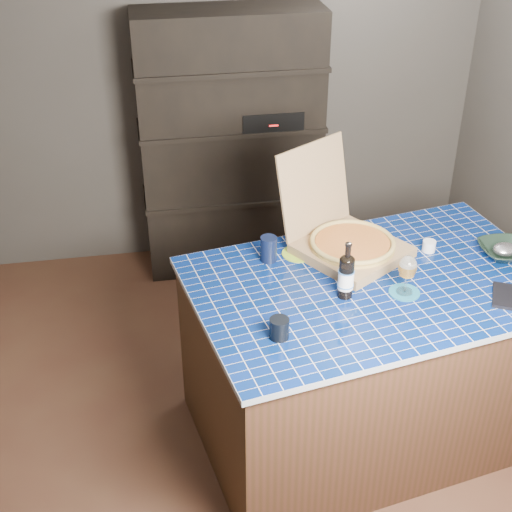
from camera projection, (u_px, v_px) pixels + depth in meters
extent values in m
plane|color=brown|center=(273.00, 402.00, 3.99)|extent=(3.50, 3.50, 0.00)
plane|color=#49443F|center=(225.00, 85.00, 4.79)|extent=(3.50, 0.00, 3.50)
plane|color=#49443F|center=(408.00, 512.00, 1.87)|extent=(3.50, 0.00, 3.50)
cube|color=black|center=(231.00, 146.00, 4.79)|extent=(1.20, 0.40, 1.80)
cube|color=black|center=(269.00, 114.00, 4.67)|extent=(0.40, 0.32, 0.12)
cube|color=#48291C|center=(367.00, 361.00, 3.60)|extent=(1.83, 1.32, 0.91)
cube|color=#051B4E|center=(375.00, 284.00, 3.35)|extent=(1.87, 1.37, 0.03)
cube|color=#997F4F|center=(352.00, 250.00, 3.53)|extent=(0.63, 0.63, 0.05)
cube|color=#997F4F|center=(314.00, 187.00, 3.57)|extent=(0.44, 0.33, 0.45)
cylinder|color=tan|center=(352.00, 245.00, 3.52)|extent=(0.42, 0.42, 0.01)
cylinder|color=maroon|center=(352.00, 243.00, 3.51)|extent=(0.37, 0.37, 0.01)
torus|color=tan|center=(353.00, 242.00, 3.51)|extent=(0.42, 0.42, 0.03)
cylinder|color=black|center=(346.00, 278.00, 3.19)|extent=(0.07, 0.07, 0.19)
ellipsoid|color=black|center=(347.00, 260.00, 3.14)|extent=(0.07, 0.07, 0.04)
cylinder|color=black|center=(348.00, 251.00, 3.12)|extent=(0.03, 0.03, 0.08)
cylinder|color=white|center=(346.00, 280.00, 3.20)|extent=(0.07, 0.07, 0.09)
cylinder|color=#3D7CD0|center=(345.00, 285.00, 3.21)|extent=(0.08, 0.08, 0.01)
cylinder|color=#3D7CD0|center=(346.00, 271.00, 3.17)|extent=(0.08, 0.08, 0.01)
cylinder|color=#186380|center=(404.00, 292.00, 3.26)|extent=(0.14, 0.14, 0.01)
cylinder|color=white|center=(404.00, 291.00, 3.26)|extent=(0.07, 0.07, 0.01)
cylinder|color=white|center=(405.00, 284.00, 3.24)|extent=(0.01, 0.01, 0.08)
ellipsoid|color=white|center=(408.00, 267.00, 3.19)|extent=(0.08, 0.08, 0.11)
cylinder|color=orange|center=(407.00, 269.00, 3.20)|extent=(0.07, 0.07, 0.05)
cylinder|color=white|center=(408.00, 263.00, 3.18)|extent=(0.07, 0.07, 0.02)
cylinder|color=black|center=(279.00, 328.00, 2.97)|extent=(0.08, 0.08, 0.09)
cube|color=black|center=(509.00, 297.00, 3.23)|extent=(0.21, 0.24, 0.02)
imported|color=black|center=(505.00, 251.00, 3.52)|extent=(0.25, 0.25, 0.06)
ellipsoid|color=silver|center=(505.00, 249.00, 3.51)|extent=(0.12, 0.10, 0.06)
cylinder|color=white|center=(429.00, 246.00, 3.56)|extent=(0.07, 0.07, 0.06)
cylinder|color=black|center=(269.00, 249.00, 3.47)|extent=(0.08, 0.08, 0.13)
cylinder|color=#97C129|center=(298.00, 254.00, 3.55)|extent=(0.17, 0.17, 0.01)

